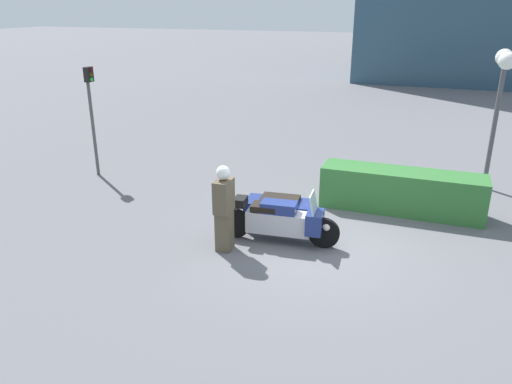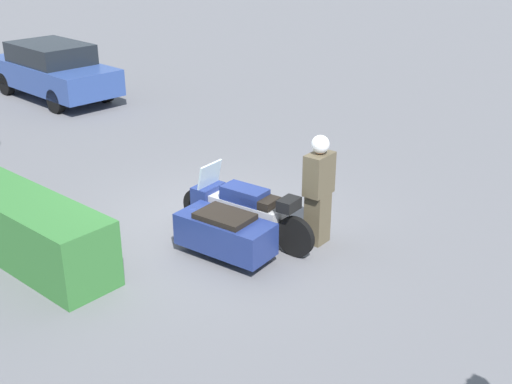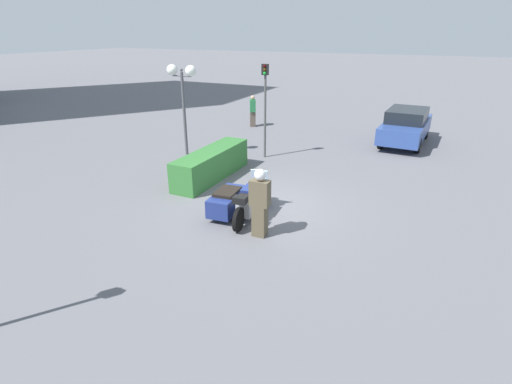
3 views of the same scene
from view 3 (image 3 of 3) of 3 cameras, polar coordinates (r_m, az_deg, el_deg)
name	(u,v)px [view 3 (image 3 of 3)]	position (r m, az deg, el deg)	size (l,w,h in m)	color
ground_plane	(260,206)	(11.88, 0.57, -1.98)	(160.00, 160.00, 0.00)	slate
police_motorcycle	(239,199)	(11.20, -2.44, -0.98)	(2.52, 1.31, 1.15)	black
officer_rider	(260,201)	(9.83, 0.55, -1.35)	(0.32, 0.50, 1.78)	brown
hedge_bush_curbside	(212,164)	(14.04, -6.36, 3.97)	(3.76, 0.92, 1.00)	#337033
twin_lamp_post	(182,81)	(16.44, -10.52, 15.33)	(0.43, 1.30, 3.60)	#4C4C51
traffic_light_near	(265,98)	(15.89, 1.30, 13.25)	(0.22, 0.28, 3.66)	#4C4C4C
parked_car_background	(406,126)	(19.54, 20.61, 8.87)	(4.54, 1.94, 1.56)	#2D478C
pedestrian_bystander	(253,111)	(21.66, -0.47, 11.50)	(0.54, 0.48, 1.65)	brown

